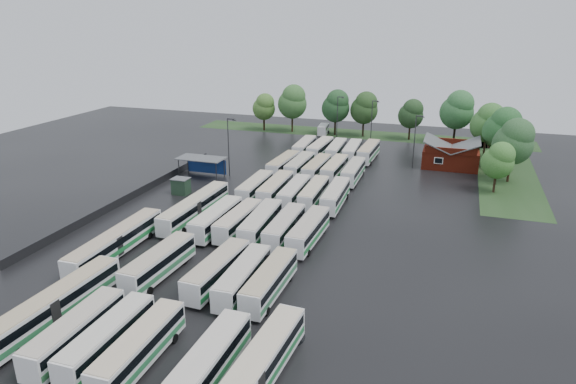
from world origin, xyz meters
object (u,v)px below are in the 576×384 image
(artic_bus_west_a, at_px, (53,306))
(brick_building, at_px, (451,157))
(artic_bus_east, at_px, (252,378))
(minibus, at_px, (323,129))

(artic_bus_west_a, bearing_deg, brick_building, 65.28)
(brick_building, height_order, artic_bus_east, brick_building)
(artic_bus_east, xyz_separation_m, minibus, (-17.86, 88.34, -0.42))
(brick_building, distance_m, minibus, 35.25)
(artic_bus_west_a, height_order, minibus, artic_bus_west_a)
(brick_building, distance_m, artic_bus_west_a, 73.85)
(artic_bus_east, bearing_deg, artic_bus_west_a, 173.61)
(artic_bus_west_a, xyz_separation_m, minibus, (3.33, 84.93, -0.38))
(artic_bus_east, relative_size, minibus, 3.03)
(brick_building, bearing_deg, minibus, 147.57)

